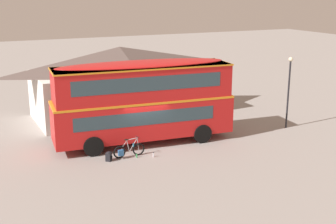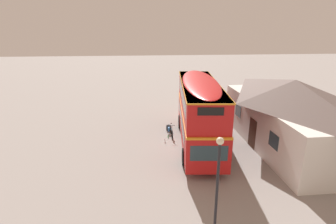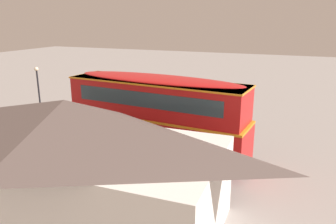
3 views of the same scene
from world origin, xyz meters
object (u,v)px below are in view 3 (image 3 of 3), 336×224
at_px(touring_bicycle, 195,145).
at_px(backpack_on_ground, 213,149).
at_px(street_lamp, 39,92).
at_px(water_bottle_green_metal, 190,147).
at_px(double_decker_bus, 156,114).
at_px(water_bottle_clear_plastic, 179,143).

relative_size(touring_bicycle, backpack_on_ground, 3.49).
distance_m(backpack_on_ground, street_lamp, 12.48).
height_order(touring_bicycle, water_bottle_green_metal, touring_bicycle).
xyz_separation_m(double_decker_bus, backpack_on_ground, (-2.77, -1.93, -2.38)).
xyz_separation_m(double_decker_bus, street_lamp, (9.42, -1.18, 0.20)).
height_order(double_decker_bus, street_lamp, double_decker_bus).
bearing_deg(water_bottle_green_metal, street_lamp, 4.94).
bearing_deg(street_lamp, double_decker_bus, 172.87).
bearing_deg(water_bottle_clear_plastic, street_lamp, 7.15).
distance_m(touring_bicycle, water_bottle_green_metal, 0.53).
bearing_deg(water_bottle_green_metal, water_bottle_clear_plastic, -20.59).
distance_m(double_decker_bus, backpack_on_ground, 4.13).
relative_size(water_bottle_clear_plastic, street_lamp, 0.06).
height_order(touring_bicycle, water_bottle_clear_plastic, touring_bicycle).
bearing_deg(touring_bicycle, water_bottle_clear_plastic, -25.16).
bearing_deg(backpack_on_ground, touring_bicycle, 4.65).
bearing_deg(water_bottle_green_metal, double_decker_bus, 58.85).
height_order(water_bottle_green_metal, street_lamp, street_lamp).
relative_size(touring_bicycle, water_bottle_clear_plastic, 6.76).
bearing_deg(street_lamp, touring_bicycle, -176.57).
height_order(backpack_on_ground, street_lamp, street_lamp).
xyz_separation_m(double_decker_bus, water_bottle_green_metal, (-1.27, -2.10, -2.53)).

